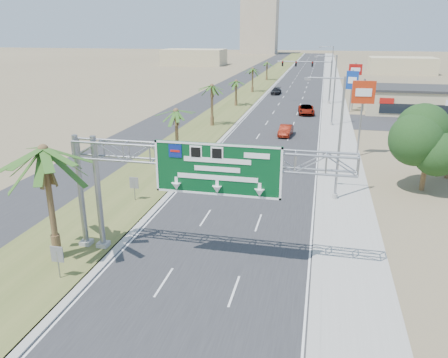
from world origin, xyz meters
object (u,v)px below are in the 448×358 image
car_left_lane (215,155)px  pole_sign_blue (352,82)px  store_building (420,101)px  sign_gantry (192,165)px  car_right_lane (306,110)px  pole_sign_red_near (363,96)px  palm_near (43,150)px  car_far (276,91)px  signal_mast (320,78)px  pole_sign_red_far (355,73)px  car_mid_lane (286,131)px

car_left_lane → pole_sign_blue: 37.92m
store_building → car_left_lane: size_ratio=3.58×
sign_gantry → pole_sign_blue: 55.65m
store_building → car_right_lane: (-18.54, -5.52, -1.24)m
car_left_lane → pole_sign_red_near: 17.03m
palm_near → store_building: size_ratio=0.46×
car_far → signal_mast: bearing=-47.9°
pole_sign_red_far → car_far: bearing=132.3°
car_right_lane → car_far: size_ratio=1.19×
car_right_lane → car_far: bearing=103.4°
signal_mast → pole_sign_red_far: 8.20m
sign_gantry → pole_sign_red_near: bearing=66.8°
pole_sign_red_near → pole_sign_blue: size_ratio=1.20×
sign_gantry → car_right_lane: sign_gantry is taller
pole_sign_red_near → pole_sign_red_far: 30.45m
pole_sign_red_far → signal_mast: bearing=137.3°
car_left_lane → car_right_lane: size_ratio=0.92×
signal_mast → car_right_lane: 12.32m
sign_gantry → pole_sign_red_near: 28.46m
sign_gantry → car_mid_lane: (2.56, 34.17, -5.33)m
store_building → car_right_lane: 19.38m
sign_gantry → palm_near: palm_near is taller
palm_near → pole_sign_blue: palm_near is taller
car_right_lane → pole_sign_blue: pole_sign_blue is taller
sign_gantry → car_mid_lane: bearing=85.7°
car_far → pole_sign_red_near: bearing=-70.6°
car_far → car_right_lane: bearing=-69.2°
sign_gantry → car_left_lane: 20.91m
pole_sign_red_near → pole_sign_red_far: pole_sign_red_near is taller
signal_mast → pole_sign_red_far: size_ratio=1.28×
signal_mast → car_far: size_ratio=2.24×
pole_sign_blue → car_far: bearing=127.9°
signal_mast → car_mid_lane: (-3.67, -27.87, -4.13)m
car_mid_lane → pole_sign_blue: bearing=69.1°
car_mid_lane → pole_sign_blue: (9.12, 20.23, 4.38)m
car_right_lane → pole_sign_blue: size_ratio=0.78×
palm_near → pole_sign_blue: (19.82, 56.33, -1.83)m
store_building → pole_sign_red_far: 11.72m
sign_gantry → pole_sign_red_far: 57.87m
car_right_lane → pole_sign_blue: 9.21m
car_far → car_left_lane: bearing=-88.1°
car_right_lane → pole_sign_blue: (7.15, 3.85, 4.34)m
palm_near → pole_sign_red_near: bearing=55.4°
palm_near → store_building: bearing=61.7°
sign_gantry → car_left_lane: sign_gantry is taller
palm_near → sign_gantry: bearing=13.3°
pole_sign_red_far → car_mid_lane: bearing=-113.2°
signal_mast → store_building: size_ratio=0.57×
store_building → palm_near: bearing=-118.3°
car_right_lane → car_far: car_right_lane is taller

